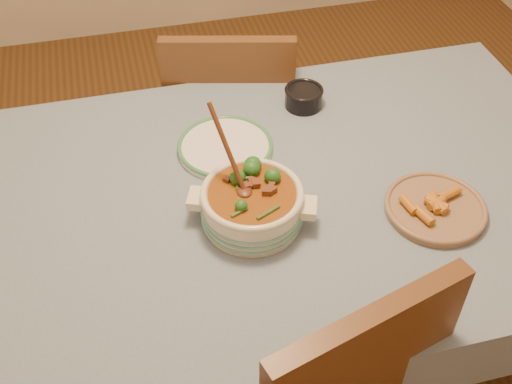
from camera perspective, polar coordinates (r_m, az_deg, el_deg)
floor at (r=2.26m, az=2.18°, el=-13.73°), size 4.50×4.50×0.00m
dining_table at (r=1.73m, az=2.76°, el=-1.95°), size 1.68×1.08×0.76m
stew_casserole at (r=1.54m, az=-0.37°, el=-0.96°), size 0.31×0.31×0.30m
white_plate at (r=1.78m, az=-2.76°, el=4.03°), size 0.35×0.35×0.02m
condiment_bowl at (r=1.93m, az=4.26°, el=8.49°), size 0.14×0.14×0.06m
fried_plate at (r=1.66m, az=15.67°, el=-1.27°), size 0.27×0.27×0.04m
chair_far at (r=2.29m, az=-2.21°, el=6.40°), size 0.51×0.51×0.90m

